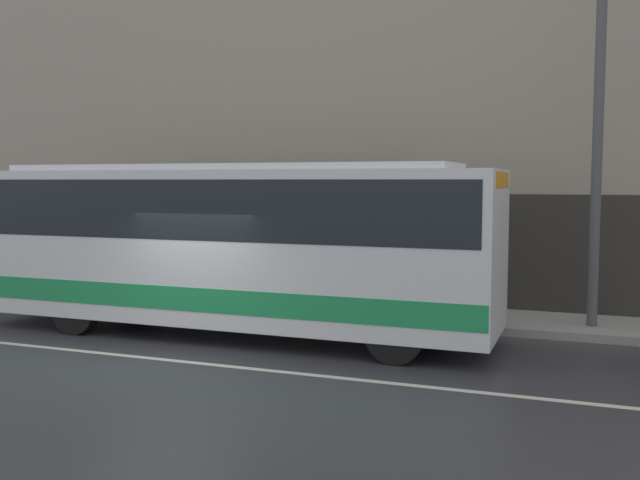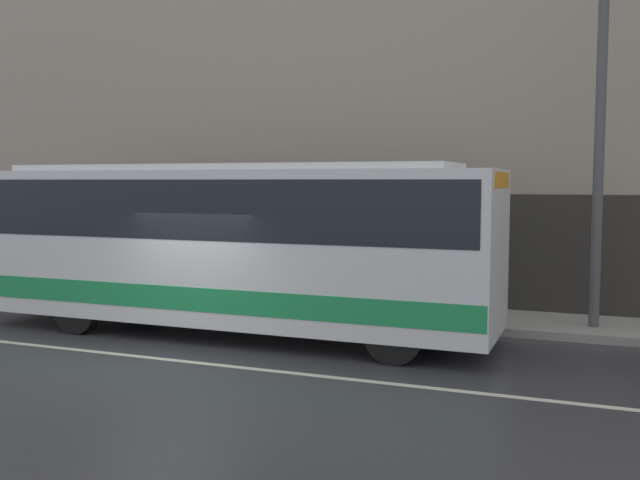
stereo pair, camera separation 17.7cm
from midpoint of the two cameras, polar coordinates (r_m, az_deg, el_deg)
name	(u,v)px [view 2 (the right image)]	position (r m, az deg, el deg)	size (l,w,h in m)	color
ground_plane	(164,359)	(12.86, -11.97, -9.32)	(60.00, 60.00, 0.00)	#333338
sidewalk	(285,306)	(17.24, -2.53, -5.32)	(60.00, 2.23, 0.17)	gray
building_facade	(305,65)	(18.36, -0.96, 13.84)	(60.00, 0.35, 12.41)	gray
lane_stripe	(164,359)	(12.86, -11.97, -9.30)	(54.00, 0.14, 0.01)	beige
transit_bus	(229,239)	(14.40, -6.92, 0.05)	(10.68, 2.51, 3.43)	silver
utility_pole_near	(600,123)	(15.30, 21.81, 8.65)	(0.20, 0.20, 8.13)	#4C4C4F
pedestrian_waiting	(320,276)	(16.54, 0.34, -2.91)	(0.36, 0.36, 1.58)	maroon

